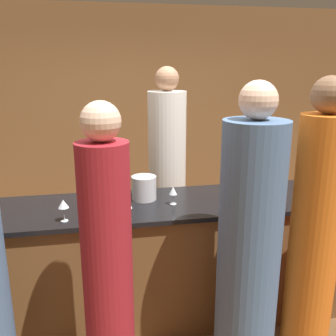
{
  "coord_description": "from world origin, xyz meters",
  "views": [
    {
      "loc": [
        -0.46,
        -2.71,
        2.04
      ],
      "look_at": [
        0.07,
        0.1,
        1.26
      ],
      "focal_mm": 40.0,
      "sensor_mm": 36.0,
      "label": 1
    }
  ],
  "objects": [
    {
      "name": "ground_plane",
      "position": [
        0.0,
        0.0,
        0.0
      ],
      "size": [
        14.0,
        14.0,
        0.0
      ],
      "primitive_type": "plane",
      "color": "brown"
    },
    {
      "name": "back_wall",
      "position": [
        0.0,
        2.35,
        1.4
      ],
      "size": [
        8.0,
        0.06,
        2.8
      ],
      "color": "brown",
      "rests_on": "ground_plane"
    },
    {
      "name": "bar_counter",
      "position": [
        0.0,
        0.0,
        0.5
      ],
      "size": [
        3.1,
        0.72,
        1.01
      ],
      "color": "brown",
      "rests_on": "ground_plane"
    },
    {
      "name": "bartender",
      "position": [
        0.19,
        0.75,
        0.95
      ],
      "size": [
        0.36,
        0.36,
        2.04
      ],
      "rotation": [
        0.0,
        0.0,
        3.14
      ],
      "color": "silver",
      "rests_on": "ground_plane"
    },
    {
      "name": "guest_1",
      "position": [
        -0.44,
        -0.78,
        0.89
      ],
      "size": [
        0.29,
        0.29,
        1.87
      ],
      "color": "maroon",
      "rests_on": "ground_plane"
    },
    {
      "name": "guest_2",
      "position": [
        0.44,
        -0.71,
        0.91
      ],
      "size": [
        0.4,
        0.4,
        1.96
      ],
      "color": "#4C6B93",
      "rests_on": "ground_plane"
    },
    {
      "name": "guest_4",
      "position": [
        0.86,
        -0.76,
        0.94
      ],
      "size": [
        0.31,
        0.31,
        1.99
      ],
      "color": "orange",
      "rests_on": "ground_plane"
    },
    {
      "name": "wine_bottle_1",
      "position": [
        -0.51,
        -0.18,
        1.11
      ],
      "size": [
        0.08,
        0.08,
        0.27
      ],
      "color": "#19381E",
      "rests_on": "bar_counter"
    },
    {
      "name": "ice_bucket",
      "position": [
        -0.12,
        0.1,
        1.1
      ],
      "size": [
        0.2,
        0.2,
        0.19
      ],
      "color": "silver",
      "rests_on": "bar_counter"
    },
    {
      "name": "wine_glass_1",
      "position": [
        0.72,
        -0.09,
        1.14
      ],
      "size": [
        0.08,
        0.08,
        0.18
      ],
      "color": "silver",
      "rests_on": "bar_counter"
    },
    {
      "name": "wine_glass_2",
      "position": [
        1.19,
        -0.28,
        1.14
      ],
      "size": [
        0.06,
        0.06,
        0.18
      ],
      "color": "silver",
      "rests_on": "bar_counter"
    },
    {
      "name": "wine_glass_3",
      "position": [
        -0.71,
        -0.23,
        1.13
      ],
      "size": [
        0.07,
        0.07,
        0.16
      ],
      "color": "silver",
      "rests_on": "bar_counter"
    },
    {
      "name": "wine_glass_4",
      "position": [
        -0.28,
        -0.28,
        1.12
      ],
      "size": [
        0.06,
        0.06,
        0.15
      ],
      "color": "silver",
      "rests_on": "bar_counter"
    },
    {
      "name": "wine_glass_5",
      "position": [
        0.09,
        -0.05,
        1.11
      ],
      "size": [
        0.06,
        0.06,
        0.14
      ],
      "color": "silver",
      "rests_on": "bar_counter"
    },
    {
      "name": "wine_glass_6",
      "position": [
        -0.51,
        -0.02,
        1.14
      ],
      "size": [
        0.07,
        0.07,
        0.18
      ],
      "color": "silver",
      "rests_on": "bar_counter"
    },
    {
      "name": "wine_glass_7",
      "position": [
        0.84,
        -0.06,
        1.13
      ],
      "size": [
        0.07,
        0.07,
        0.17
      ],
      "color": "silver",
      "rests_on": "bar_counter"
    }
  ]
}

